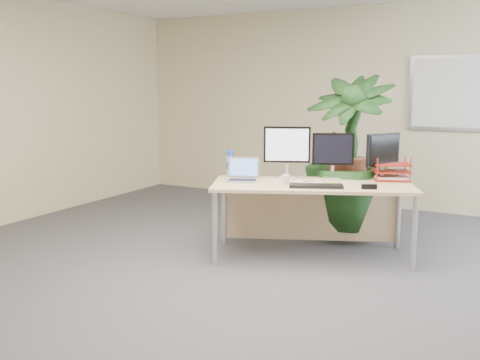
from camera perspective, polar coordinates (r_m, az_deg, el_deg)
The scene contains 17 objects.
floor at distance 4.11m, azimuth -1.99°, elevation -13.41°, with size 8.00×8.00×0.00m, color #444449.
back_wall at distance 7.52m, azimuth 13.40°, elevation 7.51°, with size 7.00×0.04×2.70m, color beige.
whiteboard at distance 7.27m, azimuth 22.69°, elevation 8.53°, with size 1.30×0.04×0.95m.
desk at distance 5.26m, azimuth 7.63°, elevation -1.77°, with size 2.04×1.45×0.72m.
floor_plant at distance 5.78m, azimuth 11.34°, elevation 0.98°, with size 0.84×0.84×1.50m, color #163412.
monitor_left at distance 5.36m, azimuth 5.03°, elevation 3.35°, with size 0.44×0.22×0.52m.
monitor_right at distance 5.39m, azimuth 9.88°, elevation 2.90°, with size 0.39×0.19×0.45m.
monitor_dark at distance 5.40m, azimuth 14.99°, elevation 2.75°, with size 0.24×0.37×0.46m.
laptop at distance 5.23m, azimuth 0.31°, elevation 0.58°, with size 0.39×0.37×0.22m.
keyboard at distance 4.92m, azimuth 8.11°, elevation -0.62°, with size 0.49×0.16×0.03m, color black.
coffee_mug at distance 5.04m, azimuth 4.91°, elevation 0.05°, with size 0.12×0.08×0.09m.
spiral_notebook at distance 5.09m, azimuth 7.41°, elevation -0.34°, with size 0.26×0.19×0.01m, color silver.
orange_pen at distance 5.14m, azimuth 7.33°, elevation -0.13°, with size 0.01×0.01×0.13m, color #D06517.
yellow_highlighter at distance 5.09m, azimuth 9.63°, elevation -0.37°, with size 0.02×0.02×0.12m, color yellow.
water_bottle at distance 5.43m, azimuth -1.10°, elevation 1.71°, with size 0.07×0.07×0.27m.
letter_tray at distance 5.44m, azimuth 15.84°, elevation 0.74°, with size 0.41×0.37×0.16m.
stapler at distance 4.92m, azimuth 13.61°, elevation -0.70°, with size 0.14×0.04×0.05m, color black.
Camera 1 is at (1.88, -3.27, 1.62)m, focal length 40.00 mm.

